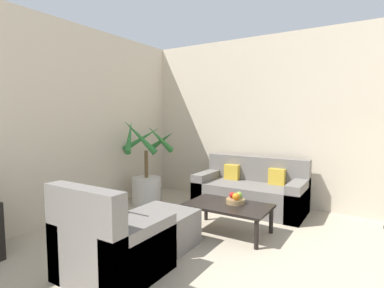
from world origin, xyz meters
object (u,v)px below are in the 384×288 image
coffee_table (228,208)px  orange_fruit (236,196)px  apple_red (232,195)px  armchair (112,246)px  ottoman (165,227)px  apple_green (239,195)px  sofa_loveseat (250,192)px  fruit_bowl (235,201)px  potted_palm (147,176)px

coffee_table → orange_fruit: size_ratio=11.17×
apple_red → armchair: armchair is taller
orange_fruit → ottoman: size_ratio=0.14×
coffee_table → apple_green: size_ratio=12.55×
sofa_loveseat → ottoman: sofa_loveseat is taller
fruit_bowl → armchair: armchair is taller
sofa_loveseat → fruit_bowl: size_ratio=7.15×
sofa_loveseat → coffee_table: (0.11, -1.04, 0.04)m
orange_fruit → sofa_loveseat: bearing=101.1°
potted_palm → ottoman: 1.66m
sofa_loveseat → fruit_bowl: 0.98m
orange_fruit → ottoman: orange_fruit is taller
apple_green → orange_fruit: orange_fruit is taller
ottoman → apple_red: bearing=58.7°
fruit_bowl → apple_red: (-0.05, 0.01, 0.07)m
fruit_bowl → apple_red: apple_red is taller
apple_red → armchair: size_ratio=0.08×
apple_green → armchair: 1.69m
sofa_loveseat → potted_palm: bearing=-159.0°
armchair → ottoman: armchair is taller
orange_fruit → ottoman: (-0.54, -0.70, -0.26)m
sofa_loveseat → coffee_table: size_ratio=1.64×
fruit_bowl → apple_red: size_ratio=3.15×
potted_palm → fruit_bowl: bearing=-12.0°
sofa_loveseat → apple_green: 0.94m
apple_red → ottoman: 0.93m
coffee_table → ottoman: ottoman is taller
coffee_table → fruit_bowl: size_ratio=4.36×
fruit_bowl → orange_fruit: orange_fruit is taller
potted_palm → ottoman: size_ratio=2.12×
ottoman → coffee_table: bearing=55.6°
fruit_bowl → orange_fruit: size_ratio=2.56×
potted_palm → fruit_bowl: (1.72, -0.37, -0.06)m
potted_palm → apple_green: size_ratio=17.52×
apple_green → coffee_table: bearing=-120.7°
potted_palm → orange_fruit: (1.75, -0.41, 0.01)m
fruit_bowl → ottoman: fruit_bowl is taller
sofa_loveseat → fruit_bowl: bearing=-79.9°
sofa_loveseat → armchair: size_ratio=1.90×
apple_red → potted_palm: bearing=168.1°
apple_green → ottoman: apple_green is taller
sofa_loveseat → coffee_table: sofa_loveseat is taller
armchair → apple_green: bearing=71.4°
coffee_table → ottoman: size_ratio=1.52×
potted_palm → fruit_bowl: size_ratio=6.09×
orange_fruit → armchair: bearing=-110.0°
potted_palm → fruit_bowl: potted_palm is taller
potted_palm → armchair: 2.26m
coffee_table → apple_red: 0.17m
apple_green → armchair: armchair is taller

